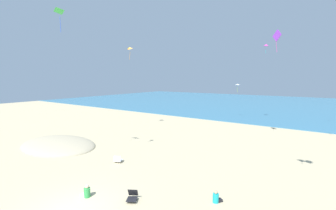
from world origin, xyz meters
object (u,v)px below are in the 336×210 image
object	(u,v)px
kite_white	(237,84)
kite_green	(60,10)
person_2	(87,192)
kite_magenta	(266,45)
person_3	(216,198)
beach_chair_mid_beach	(118,160)
kite_orange	(129,48)
cooler_box	(85,142)
kite_purple	(277,36)
beach_chair_far_right	(132,196)

from	to	relation	value
kite_white	kite_green	xyz separation A→B (m)	(-4.35, -27.27, 5.78)
person_2	kite_green	distance (m)	12.51
kite_white	kite_magenta	size ratio (longest dim) A/B	1.11
person_2	person_3	bearing A→B (deg)	-168.36
beach_chair_mid_beach	kite_orange	distance (m)	14.85
cooler_box	kite_orange	distance (m)	12.24
person_2	kite_purple	bearing A→B (deg)	-130.41
kite_purple	beach_chair_far_right	bearing A→B (deg)	-105.55
cooler_box	kite_orange	world-z (taller)	kite_orange
beach_chair_mid_beach	kite_orange	bearing A→B (deg)	16.62
cooler_box	kite_orange	bearing A→B (deg)	90.51
beach_chair_mid_beach	kite_green	world-z (taller)	kite_green
beach_chair_far_right	person_2	bearing A→B (deg)	-93.83
kite_orange	person_2	bearing A→B (deg)	-54.99
beach_chair_mid_beach	beach_chair_far_right	world-z (taller)	beach_chair_far_right
beach_chair_mid_beach	kite_orange	world-z (taller)	kite_orange
beach_chair_mid_beach	beach_chair_far_right	distance (m)	5.93
kite_magenta	kite_green	bearing A→B (deg)	-109.00
beach_chair_far_right	kite_purple	xyz separation A→B (m)	(4.30, 15.47, 10.41)
beach_chair_mid_beach	kite_purple	size ratio (longest dim) A/B	0.38
kite_orange	person_3	bearing A→B (deg)	-31.66
kite_orange	kite_purple	distance (m)	16.29
kite_purple	kite_magenta	bearing A→B (deg)	105.80
cooler_box	person_2	world-z (taller)	person_2
kite_magenta	beach_chair_mid_beach	bearing A→B (deg)	-104.70
cooler_box	kite_green	bearing A→B (deg)	-47.21
kite_white	beach_chair_mid_beach	bearing A→B (deg)	-93.68
beach_chair_far_right	kite_magenta	size ratio (longest dim) A/B	0.65
kite_purple	kite_white	bearing A→B (deg)	120.67
cooler_box	kite_white	xyz separation A→B (m)	(8.30, 23.00, 5.52)
kite_orange	kite_magenta	xyz separation A→B (m)	(12.80, 14.47, 1.04)
beach_chair_mid_beach	kite_orange	xyz separation A→B (m)	(-6.77, 8.51, 10.11)
kite_magenta	person_3	bearing A→B (deg)	-83.70
beach_chair_mid_beach	beach_chair_far_right	bearing A→B (deg)	-147.40
kite_purple	person_3	bearing A→B (deg)	-91.99
cooler_box	kite_magenta	distance (m)	27.20
kite_white	kite_purple	xyz separation A→B (m)	(7.54, -12.71, 5.00)
cooler_box	kite_magenta	size ratio (longest dim) A/B	0.47
kite_white	cooler_box	bearing A→B (deg)	-109.85
person_3	kite_green	distance (m)	16.08
person_3	kite_orange	size ratio (longest dim) A/B	0.43
beach_chair_mid_beach	beach_chair_far_right	xyz separation A→B (m)	(4.82, -3.44, 0.03)
kite_white	kite_magenta	world-z (taller)	kite_magenta
kite_white	kite_orange	size ratio (longest dim) A/B	0.94
beach_chair_far_right	person_2	world-z (taller)	person_2
beach_chair_mid_beach	person_3	world-z (taller)	person_3
beach_chair_far_right	beach_chair_mid_beach	bearing A→B (deg)	-155.97
kite_purple	kite_green	distance (m)	18.81
person_2	kite_magenta	size ratio (longest dim) A/B	0.54
beach_chair_mid_beach	kite_white	bearing A→B (deg)	-25.56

